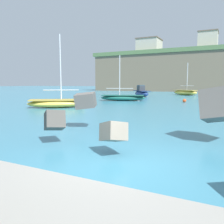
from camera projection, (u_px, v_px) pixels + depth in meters
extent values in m
plane|color=teal|center=(117.00, 163.00, 6.63)|extent=(400.00, 400.00, 0.00)
cube|color=#605B56|center=(218.00, 105.00, 8.98)|extent=(1.47, 1.61, 1.60)
cube|color=gray|center=(113.00, 132.00, 7.29)|extent=(1.03, 1.06, 0.84)
cube|color=#4C4944|center=(55.00, 120.00, 8.81)|extent=(1.06, 1.09, 0.90)
cube|color=#605B56|center=(86.00, 100.00, 11.71)|extent=(1.24, 1.21, 0.89)
ellipsoid|color=#1E6656|center=(123.00, 98.00, 31.42)|extent=(6.43, 3.63, 0.74)
cube|color=#164C41|center=(123.00, 95.00, 31.38)|extent=(5.91, 3.34, 0.10)
cylinder|color=silver|center=(120.00, 75.00, 31.14)|extent=(0.12, 0.12, 5.33)
cylinder|color=silver|center=(120.00, 88.00, 31.35)|extent=(3.54, 1.10, 0.08)
ellipsoid|color=navy|center=(142.00, 94.00, 41.73)|extent=(4.75, 5.41, 1.04)
cube|color=navy|center=(142.00, 91.00, 41.67)|extent=(4.37, 4.98, 0.10)
cube|color=#33383D|center=(141.00, 88.00, 42.02)|extent=(1.83, 1.94, 0.91)
cube|color=#334C5B|center=(141.00, 85.00, 41.95)|extent=(1.65, 1.75, 0.12)
ellipsoid|color=#EAC64C|center=(57.00, 104.00, 22.16)|extent=(5.52, 4.74, 0.77)
cube|color=#AF9539|center=(57.00, 100.00, 22.12)|extent=(5.08, 4.36, 0.10)
cylinder|color=silver|center=(60.00, 67.00, 21.82)|extent=(0.12, 0.12, 6.09)
cylinder|color=silver|center=(61.00, 90.00, 22.08)|extent=(2.71, 2.03, 0.08)
ellipsoid|color=#EAC64C|center=(185.00, 93.00, 46.69)|extent=(5.92, 5.05, 1.01)
cube|color=#AF9539|center=(185.00, 90.00, 46.63)|extent=(5.44, 4.65, 0.10)
cylinder|color=silver|center=(187.00, 76.00, 45.91)|extent=(0.12, 0.12, 5.43)
cylinder|color=silver|center=(187.00, 86.00, 46.13)|extent=(2.91, 2.16, 0.08)
sphere|color=silver|center=(138.00, 98.00, 33.60)|extent=(0.44, 0.44, 0.44)
sphere|color=#E54C1E|center=(184.00, 101.00, 28.40)|extent=(0.44, 0.44, 0.44)
cube|color=#756651|center=(212.00, 74.00, 76.38)|extent=(71.11, 31.40, 11.28)
cube|color=#567547|center=(213.00, 54.00, 75.63)|extent=(72.53, 32.02, 1.20)
cube|color=#B2ADA3|center=(149.00, 46.00, 76.35)|extent=(6.98, 7.33, 4.20)
cube|color=#66564C|center=(149.00, 39.00, 76.08)|extent=(7.33, 7.70, 0.30)
cube|color=#B2ADA3|center=(208.00, 42.00, 71.40)|extent=(5.49, 6.64, 5.36)
cube|color=#66564C|center=(208.00, 32.00, 71.06)|extent=(5.76, 6.98, 0.30)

